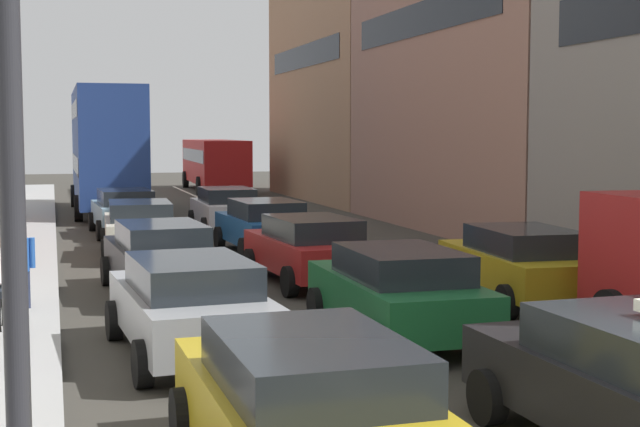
# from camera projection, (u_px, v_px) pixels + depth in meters

# --- Properties ---
(sidewalk_left) EXTENTS (2.60, 64.00, 0.14)m
(sidewalk_left) POSITION_uv_depth(u_px,v_px,m) (8.00, 250.00, 25.31)
(sidewalk_left) COLOR #9C9C9C
(sidewalk_left) RESTS_ON ground
(lane_stripe_left) EXTENTS (0.16, 60.00, 0.01)m
(lane_stripe_left) POSITION_uv_depth(u_px,v_px,m) (188.00, 246.00, 26.72)
(lane_stripe_left) COLOR silver
(lane_stripe_left) RESTS_ON ground
(lane_stripe_right) EXTENTS (0.16, 60.00, 0.01)m
(lane_stripe_right) POSITION_uv_depth(u_px,v_px,m) (299.00, 242.00, 27.67)
(lane_stripe_right) COLOR silver
(lane_stripe_right) RESTS_ON ground
(building_row_right) EXTENTS (7.20, 43.90, 13.22)m
(building_row_right) POSITION_uv_depth(u_px,v_px,m) (503.00, 49.00, 32.08)
(building_row_right) COLOR #9E7556
(building_row_right) RESTS_ON ground
(traffic_light_pole) EXTENTS (3.58, 0.38, 5.50)m
(traffic_light_pole) POSITION_uv_depth(u_px,v_px,m) (208.00, 57.00, 5.98)
(traffic_light_pole) COLOR #2D2D33
(traffic_light_pole) RESTS_ON ground
(sedan_left_lane_front) EXTENTS (2.10, 4.32, 1.49)m
(sedan_left_lane_front) POSITION_uv_depth(u_px,v_px,m) (306.00, 407.00, 8.38)
(sedan_left_lane_front) COLOR #B29319
(sedan_left_lane_front) RESTS_ON ground
(sedan_centre_lane_second) EXTENTS (2.10, 4.32, 1.49)m
(sedan_centre_lane_second) POSITION_uv_depth(u_px,v_px,m) (398.00, 291.00, 14.56)
(sedan_centre_lane_second) COLOR #19592D
(sedan_centre_lane_second) RESTS_ON ground
(wagon_left_lane_second) EXTENTS (2.27, 4.40, 1.49)m
(wagon_left_lane_second) POSITION_uv_depth(u_px,v_px,m) (190.00, 304.00, 13.43)
(wagon_left_lane_second) COLOR gray
(wagon_left_lane_second) RESTS_ON ground
(hatchback_centre_lane_third) EXTENTS (2.27, 4.40, 1.49)m
(hatchback_centre_lane_third) POSITION_uv_depth(u_px,v_px,m) (310.00, 248.00, 19.96)
(hatchback_centre_lane_third) COLOR #A51E1E
(hatchback_centre_lane_third) RESTS_ON ground
(sedan_left_lane_third) EXTENTS (2.26, 4.39, 1.49)m
(sedan_left_lane_third) POSITION_uv_depth(u_px,v_px,m) (161.00, 256.00, 18.63)
(sedan_left_lane_third) COLOR black
(sedan_left_lane_third) RESTS_ON ground
(coupe_centre_lane_fourth) EXTENTS (2.21, 4.37, 1.49)m
(coupe_centre_lane_fourth) POSITION_uv_depth(u_px,v_px,m) (264.00, 225.00, 24.91)
(coupe_centre_lane_fourth) COLOR #194C8C
(coupe_centre_lane_fourth) RESTS_ON ground
(sedan_left_lane_fourth) EXTENTS (2.22, 4.38, 1.49)m
(sedan_left_lane_fourth) POSITION_uv_depth(u_px,v_px,m) (140.00, 227.00, 24.47)
(sedan_left_lane_fourth) COLOR beige
(sedan_left_lane_fourth) RESTS_ON ground
(sedan_centre_lane_fifth) EXTENTS (2.08, 4.31, 1.49)m
(sedan_centre_lane_fifth) POSITION_uv_depth(u_px,v_px,m) (226.00, 208.00, 30.49)
(sedan_centre_lane_fifth) COLOR silver
(sedan_centre_lane_fifth) RESTS_ON ground
(sedan_left_lane_fifth) EXTENTS (2.20, 4.37, 1.49)m
(sedan_left_lane_fifth) POSITION_uv_depth(u_px,v_px,m) (125.00, 211.00, 29.58)
(sedan_left_lane_fifth) COLOR #759EB7
(sedan_left_lane_fifth) RESTS_ON ground
(sedan_right_lane_behind_truck) EXTENTS (2.29, 4.41, 1.49)m
(sedan_right_lane_behind_truck) POSITION_uv_depth(u_px,v_px,m) (521.00, 263.00, 17.68)
(sedan_right_lane_behind_truck) COLOR #B29319
(sedan_right_lane_behind_truck) RESTS_ON ground
(bus_mid_queue_primary) EXTENTS (2.81, 10.50, 5.06)m
(bus_mid_queue_primary) POSITION_uv_depth(u_px,v_px,m) (107.00, 145.00, 37.26)
(bus_mid_queue_primary) COLOR navy
(bus_mid_queue_primary) RESTS_ON ground
(bus_far_queue_secondary) EXTENTS (3.06, 10.58, 2.90)m
(bus_far_queue_secondary) POSITION_uv_depth(u_px,v_px,m) (215.00, 160.00, 51.72)
(bus_far_queue_secondary) COLOR #B21919
(bus_far_queue_secondary) RESTS_ON ground
(pedestrian_near_kerb) EXTENTS (0.54, 0.34, 1.66)m
(pedestrian_near_kerb) POSITION_uv_depth(u_px,v_px,m) (20.00, 264.00, 16.44)
(pedestrian_near_kerb) COLOR #262D47
(pedestrian_near_kerb) RESTS_ON ground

